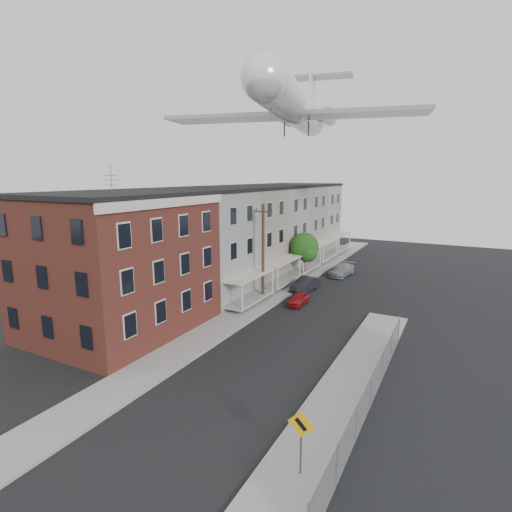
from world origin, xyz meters
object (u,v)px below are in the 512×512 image
(utility_pole, at_px, (263,252))
(car_near, at_px, (298,299))
(street_tree, at_px, (305,248))
(car_far, at_px, (342,270))
(airplane, at_px, (296,108))
(warning_sign, at_px, (301,433))
(car_mid, at_px, (305,284))

(utility_pole, distance_m, car_near, 5.33)
(utility_pole, height_order, street_tree, utility_pole)
(utility_pole, relative_size, car_far, 1.96)
(street_tree, xyz_separation_m, airplane, (0.45, -4.60, 14.32))
(warning_sign, distance_m, car_near, 21.10)
(car_near, xyz_separation_m, car_mid, (-1.04, 4.50, 0.14))
(warning_sign, bearing_deg, street_tree, 110.58)
(car_near, relative_size, airplane, 0.12)
(street_tree, bearing_deg, airplane, -84.36)
(warning_sign, height_order, airplane, airplane)
(warning_sign, relative_size, utility_pole, 0.31)
(utility_pole, bearing_deg, car_far, 73.68)
(airplane, bearing_deg, car_far, 68.46)
(car_mid, relative_size, car_far, 0.90)
(car_near, relative_size, car_far, 0.69)
(warning_sign, relative_size, car_far, 0.61)
(car_mid, height_order, airplane, airplane)
(utility_pole, relative_size, car_near, 2.85)
(car_mid, xyz_separation_m, airplane, (-1.50, 0.32, 17.09))
(car_near, height_order, car_far, car_far)
(car_mid, bearing_deg, street_tree, 119.51)
(car_near, xyz_separation_m, airplane, (-2.54, 4.82, 17.23))
(car_mid, relative_size, airplane, 0.15)
(street_tree, height_order, car_far, street_tree)
(warning_sign, bearing_deg, airplane, 113.16)
(car_near, height_order, airplane, airplane)
(street_tree, bearing_deg, car_mid, -68.30)
(street_tree, height_order, car_near, street_tree)
(utility_pole, height_order, airplane, airplane)
(warning_sign, xyz_separation_m, airplane, (-10.42, 24.35, 15.88))
(street_tree, relative_size, airplane, 0.19)
(utility_pole, xyz_separation_m, street_tree, (0.33, 9.92, -1.22))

